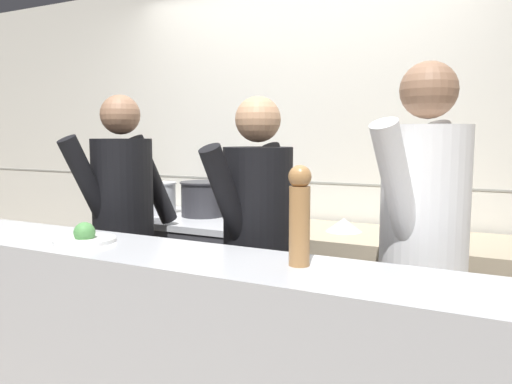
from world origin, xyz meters
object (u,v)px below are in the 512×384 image
mixing_bowl_steel (344,225)px  braising_pot (245,203)px  plated_dish_main (85,237)px  chef_line (423,251)px  chef_sous (258,248)px  stock_pot (160,197)px  oven_range (202,283)px  pepper_mill (300,213)px  sauce_pot (203,198)px  chef_head_cook (124,226)px

mixing_bowl_steel → braising_pot: bearing=176.8°
braising_pot → plated_dish_main: size_ratio=1.08×
mixing_bowl_steel → plated_dish_main: (-0.80, -1.23, 0.08)m
braising_pot → mixing_bowl_steel: size_ratio=1.38×
chef_line → chef_sous: bearing=-159.7°
mixing_bowl_steel → stock_pot: bearing=179.8°
chef_sous → chef_line: 0.77m
stock_pot → plated_dish_main: 1.35m
oven_range → stock_pot: size_ratio=4.23×
mixing_bowl_steel → chef_sous: 0.72m
stock_pot → mixing_bowl_steel: bearing=-0.2°
braising_pot → pepper_mill: size_ratio=0.80×
mixing_bowl_steel → chef_line: bearing=-50.3°
stock_pot → braising_pot: size_ratio=0.82×
braising_pot → chef_line: 1.41m
sauce_pot → plated_dish_main: size_ratio=1.17×
chef_head_cook → chef_line: bearing=16.4°
sauce_pot → pepper_mill: 1.73m
braising_pot → chef_head_cook: size_ratio=0.17×
braising_pot → chef_sous: (0.46, -0.72, -0.11)m
plated_dish_main → chef_sous: (0.58, 0.55, -0.10)m
mixing_bowl_steel → oven_range: bearing=-180.0°
oven_range → chef_sous: (0.77, -0.68, 0.46)m
plated_dish_main → pepper_mill: pepper_mill is taller
braising_pot → chef_head_cook: chef_head_cook is taller
chef_head_cook → braising_pot: bearing=73.8°
mixing_bowl_steel → pepper_mill: size_ratio=0.58×
sauce_pot → chef_line: 1.72m
sauce_pot → chef_head_cook: chef_head_cook is taller
chef_sous → chef_line: size_ratio=0.94×
mixing_bowl_steel → chef_line: chef_line is taller
oven_range → mixing_bowl_steel: mixing_bowl_steel is taller
pepper_mill → chef_line: size_ratio=0.21×
braising_pot → chef_line: chef_line is taller
pepper_mill → chef_sous: size_ratio=0.22×
sauce_pot → chef_line: (1.56, -0.71, -0.06)m
braising_pot → sauce_pot: bearing=177.0°
plated_dish_main → oven_range: bearing=99.1°
braising_pot → stock_pot: bearing=-177.1°
oven_range → sauce_pot: sauce_pot is taller
chef_head_cook → chef_line: chef_line is taller
stock_pot → braising_pot: stock_pot is taller
oven_range → braising_pot: bearing=7.0°
sauce_pot → mixing_bowl_steel: sauce_pot is taller
oven_range → stock_pot: 0.67m
plated_dish_main → chef_sous: size_ratio=0.16×
stock_pot → plated_dish_main: stock_pot is taller
stock_pot → chef_line: 2.01m
plated_dish_main → chef_line: 1.46m
sauce_pot → mixing_bowl_steel: (1.02, -0.06, -0.10)m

